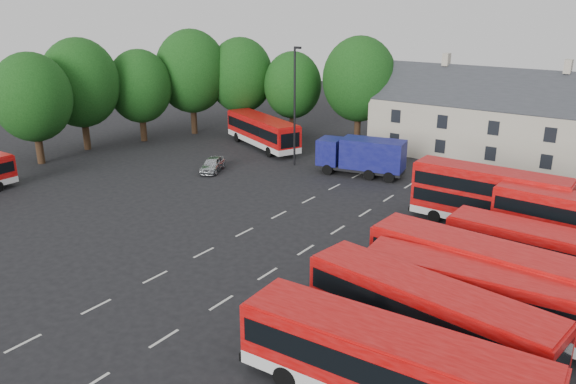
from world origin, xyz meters
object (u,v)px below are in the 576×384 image
object	(u,v)px
lamppost	(295,104)
silver_car	(212,164)
box_truck	(362,155)
bus_row_a	(388,362)

from	to	relation	value
lamppost	silver_car	bearing A→B (deg)	-129.72
box_truck	silver_car	distance (m)	13.68
silver_car	bus_row_a	bearing A→B (deg)	-60.84
silver_car	lamppost	world-z (taller)	lamppost
box_truck	lamppost	xyz separation A→B (m)	(-6.80, -0.71, 4.00)
bus_row_a	silver_car	distance (m)	33.53
bus_row_a	lamppost	distance (m)	34.16
box_truck	silver_car	xyz separation A→B (m)	(-11.83, -6.76, -1.24)
box_truck	silver_car	size ratio (longest dim) A/B	2.06
bus_row_a	box_truck	size ratio (longest dim) A/B	1.49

